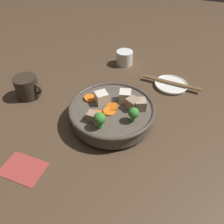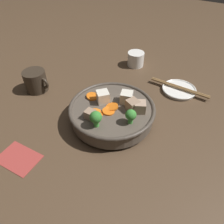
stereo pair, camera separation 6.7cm
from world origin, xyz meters
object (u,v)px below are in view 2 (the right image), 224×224
(tea_cup, at_px, (136,59))
(chopsticks_pair, at_px, (179,87))
(side_saucer, at_px, (179,90))
(stirfry_bowl, at_px, (112,112))
(dark_mug, at_px, (36,81))

(tea_cup, xyz_separation_m, chopsticks_pair, (0.22, -0.09, -0.01))
(chopsticks_pair, bearing_deg, side_saucer, -90.00)
(stirfry_bowl, height_order, tea_cup, stirfry_bowl)
(dark_mug, distance_m, chopsticks_pair, 0.52)
(dark_mug, height_order, chopsticks_pair, dark_mug)
(side_saucer, bearing_deg, dark_mug, -151.40)
(tea_cup, bearing_deg, chopsticks_pair, -22.80)
(dark_mug, bearing_deg, side_saucer, 28.60)
(tea_cup, height_order, chopsticks_pair, tea_cup)
(stirfry_bowl, distance_m, dark_mug, 0.32)
(stirfry_bowl, height_order, dark_mug, stirfry_bowl)
(stirfry_bowl, distance_m, side_saucer, 0.29)
(stirfry_bowl, height_order, chopsticks_pair, stirfry_bowl)
(side_saucer, xyz_separation_m, dark_mug, (-0.46, -0.25, 0.03))
(side_saucer, relative_size, chopsticks_pair, 0.57)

